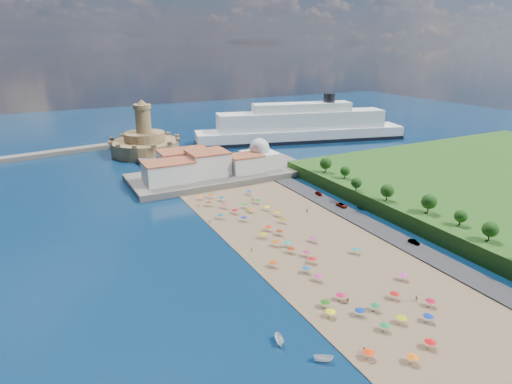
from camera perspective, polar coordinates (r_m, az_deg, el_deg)
ground at (r=148.47m, az=3.11°, el=-5.99°), size 700.00×700.00×0.00m
terrace at (r=213.25m, az=-4.54°, el=2.38°), size 90.00×36.00×3.00m
jetty at (r=238.56m, az=-12.76°, el=3.72°), size 18.00×70.00×2.40m
waterfront_buildings at (r=207.55m, az=-7.98°, el=3.61°), size 57.00×29.00×11.00m
domed_building at (r=217.77m, az=0.47°, el=4.84°), size 16.00×16.00×15.00m
fortress at (r=265.61m, az=-14.58°, el=6.36°), size 40.00×40.00×32.40m
cruise_ship at (r=293.29m, az=6.09°, el=8.57°), size 143.85×56.23×31.26m
beach_parasols at (r=138.87m, az=4.89°, el=-6.93°), size 32.66×115.50×2.20m
beachgoers at (r=146.51m, az=3.10°, el=-5.86°), size 39.55×98.41×1.86m
moored_boats at (r=98.85m, az=5.89°, el=-20.07°), size 8.78×13.45×1.65m
parked_cars at (r=173.68m, az=11.97°, el=-2.04°), size 2.87×57.85×1.40m
hillside_trees at (r=168.20m, az=18.87°, el=-0.32°), size 11.97×102.77×7.03m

